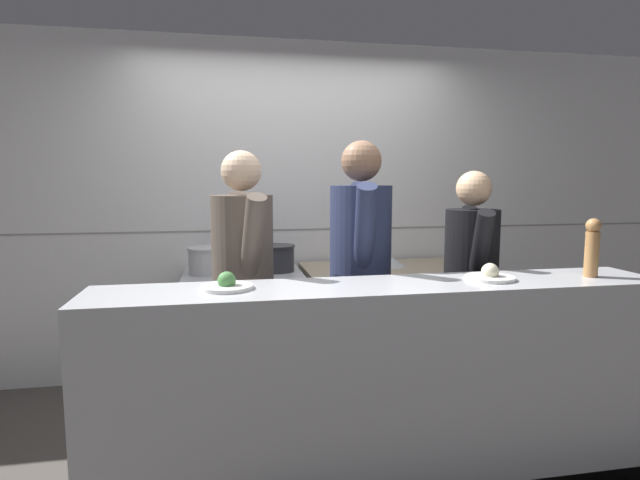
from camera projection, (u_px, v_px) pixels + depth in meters
name	position (u px, v px, depth m)	size (l,w,h in m)	color
ground_plane	(331.00, 465.00, 2.71)	(14.00, 14.00, 0.00)	#4C4742
wall_back_tiled	(294.00, 210.00, 3.95)	(8.00, 0.06, 2.60)	white
oven_range	(244.00, 333.00, 3.59)	(0.83, 0.71, 0.89)	#38383D
prep_counter	(386.00, 325.00, 3.78)	(1.25, 0.65, 0.90)	gray
pass_counter	(386.00, 389.00, 2.45)	(2.80, 0.45, 1.04)	#B7BABF
stock_pot	(207.00, 260.00, 3.47)	(0.26, 0.26, 0.19)	#B7BABF
sauce_pot	(238.00, 255.00, 3.56)	(0.24, 0.24, 0.22)	#2D2D33
braising_pot	(277.00, 257.00, 3.56)	(0.26, 0.26, 0.19)	#2D2D33
mixing_bowl_steel	(388.00, 260.00, 3.75)	(0.27, 0.27, 0.08)	#B7BABF
chefs_knife	(356.00, 270.00, 3.56)	(0.39, 0.05, 0.02)	#B7BABF
plated_dish_main	(227.00, 285.00, 2.28)	(0.24, 0.24, 0.08)	white
plated_dish_appetiser	(490.00, 275.00, 2.50)	(0.25, 0.25, 0.09)	white
pepper_mill	(592.00, 246.00, 2.55)	(0.08, 0.08, 0.30)	#AD7A47
chef_head_cook	(243.00, 284.00, 2.84)	(0.41, 0.75, 1.70)	black
chef_sous	(360.00, 275.00, 2.94)	(0.42, 0.77, 1.76)	black
chef_line	(470.00, 287.00, 3.07)	(0.39, 0.70, 1.59)	black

